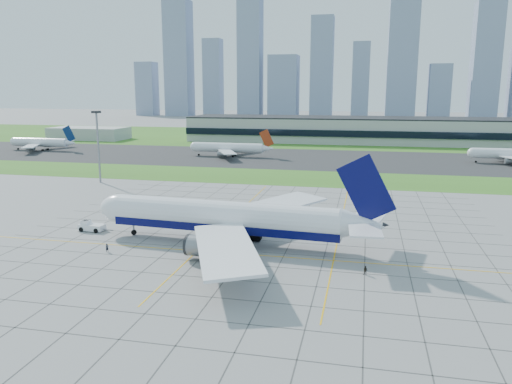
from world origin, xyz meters
The scene contains 16 objects.
ground centered at (0.00, 0.00, 0.00)m, with size 1400.00×1400.00×0.00m, color gray.
grass_median centered at (0.00, 90.00, 0.02)m, with size 700.00×35.00×0.04m, color #396A1E.
asphalt_taxiway centered at (0.00, 145.00, 0.03)m, with size 700.00×75.00×0.04m, color #383838.
grass_far centered at (0.00, 255.00, 0.02)m, with size 700.00×145.00×0.04m, color #396A1E.
apron_markings centered at (0.43, 11.09, 0.02)m, with size 120.00×130.00×0.03m.
terminal centered at (40.00, 229.87, 7.89)m, with size 260.00×43.00×15.80m.
service_block centered at (-160.00, 210.00, 4.00)m, with size 50.00×25.00×8.00m, color #B7B7B2.
light_mast centered at (-70.00, 65.00, 16.18)m, with size 2.50×2.50×25.60m.
city_skyline centered at (-8.71, 520.00, 59.09)m, with size 523.00×32.40×160.00m.
airliner centered at (-5.37, 4.29, 5.68)m, with size 66.03×66.71×20.78m.
pushback_tug centered at (-39.73, 6.98, 1.09)m, with size 8.91×3.48×2.46m.
crew_near centered at (-28.01, -6.62, 0.87)m, with size 0.64×0.42×1.74m, color black.
crew_far centered at (24.13, -8.58, 0.86)m, with size 0.83×0.65×1.72m, color black.
distant_jet_0 centered at (-151.72, 146.55, 4.49)m, with size 37.89×42.66×14.08m.
distant_jet_1 centered at (-43.44, 143.98, 4.49)m, with size 40.84×42.66×14.08m.
distant_jet_2 centered at (87.05, 147.52, 4.48)m, with size 35.82×42.66×14.08m.
Camera 1 is at (23.19, -96.05, 32.82)m, focal length 35.00 mm.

